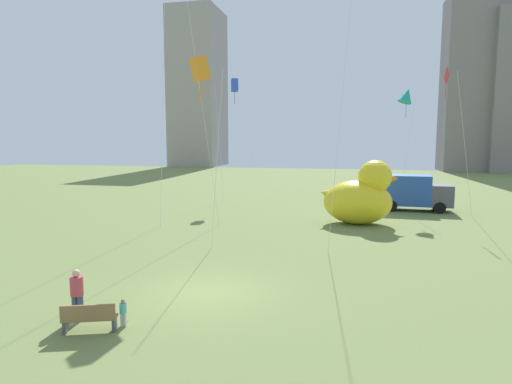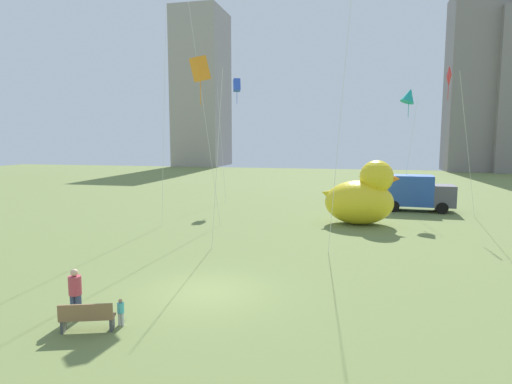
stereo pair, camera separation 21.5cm
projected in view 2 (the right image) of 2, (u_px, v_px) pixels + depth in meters
The scene contains 11 objects.
ground_plane at pixel (206, 292), 16.17m from camera, with size 140.00×140.00×0.00m, color olive.
park_bench at pixel (87, 317), 12.78m from camera, with size 1.63×0.94×0.90m.
person_adult at pixel (75, 291), 13.67m from camera, with size 0.40×0.40×1.64m.
person_child at pixel (121, 311), 13.21m from camera, with size 0.21×0.21×0.85m.
giant_inflatable_duck at pixel (362, 197), 28.95m from camera, with size 5.24×3.36×4.34m.
box_truck at pixel (414, 193), 34.53m from camera, with size 5.88×2.61×2.85m.
city_skyline at pixel (364, 92), 83.08m from camera, with size 74.02×16.29×32.88m.
kite_orange at pixel (200, 70), 20.49m from camera, with size 1.67×1.68×9.64m.
kite_teal at pixel (409, 96), 34.00m from camera, with size 1.75×1.63×9.84m.
kite_red at pixel (450, 82), 30.88m from camera, with size 2.39×2.96×10.88m.
kite_blue at pixel (237, 86), 39.86m from camera, with size 2.53×2.62×11.30m.
Camera 2 is at (5.43, -14.73, 5.70)m, focal length 30.27 mm.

